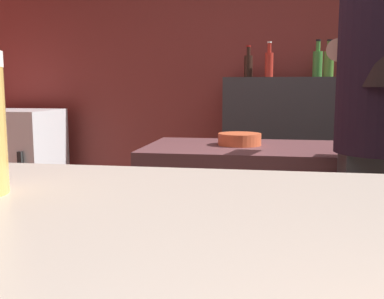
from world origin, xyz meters
TOP-DOWN VIEW (x-y plane):
  - wall_back at (0.00, 2.20)m, footprint 5.20×0.10m
  - prep_counter at (0.35, 0.75)m, footprint 2.10×0.60m
  - back_shelf at (-0.02, 1.92)m, footprint 0.86×0.36m
  - mini_fridge at (-2.03, 1.75)m, footprint 0.64×0.58m
  - mixing_bowl at (-0.27, 0.78)m, footprint 0.20×0.20m
  - bottle_soy at (0.20, 1.97)m, footprint 0.07×0.07m
  - bottle_olive_oil at (0.27, 1.89)m, footprint 0.07×0.07m
  - bottle_hot_sauce at (-0.14, 1.91)m, footprint 0.06×0.06m
  - bottle_vinegar at (-0.28, 1.94)m, footprint 0.06×0.06m

SIDE VIEW (x-z plane):
  - prep_counter at x=0.35m, z-range 0.00..0.89m
  - mini_fridge at x=-2.03m, z-range 0.00..1.00m
  - back_shelf at x=-0.02m, z-range 0.00..1.24m
  - mixing_bowl at x=-0.27m, z-range 0.89..0.95m
  - bottle_vinegar at x=-0.28m, z-range 1.21..1.44m
  - bottle_hot_sauce at x=-0.14m, z-range 1.21..1.46m
  - bottle_olive_oil at x=0.27m, z-range 1.21..1.46m
  - bottle_soy at x=0.20m, z-range 1.21..1.47m
  - wall_back at x=0.00m, z-range 0.00..2.70m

